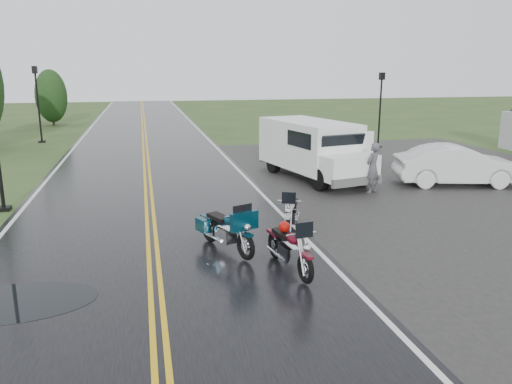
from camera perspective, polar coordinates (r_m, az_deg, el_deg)
ground at (r=11.47m, az=-11.62°, el=-7.94°), size 120.00×120.00×0.00m
road at (r=21.09m, az=-12.34°, el=2.07°), size 8.00×100.00×0.04m
parking_pad at (r=19.65m, az=21.91°, el=0.51°), size 14.00×24.00×0.03m
motorcycle_red at (r=9.94m, az=5.72°, el=-7.40°), size 1.05×2.16×1.22m
motorcycle_teal at (r=11.06m, az=-1.20°, el=-4.99°), size 1.55×2.28×1.27m
motorcycle_silver at (r=12.55m, az=3.69°, el=-2.99°), size 1.40×2.07×1.15m
van_white at (r=17.55m, az=7.43°, el=3.71°), size 3.44×6.20×2.30m
person_at_van at (r=17.68m, az=13.20°, el=2.61°), size 0.76×0.71×1.74m
sedan_white at (r=19.86m, az=22.03°, el=2.77°), size 4.72×2.60×1.48m
lamp_post_far_left at (r=32.05m, az=-23.63°, el=9.16°), size 0.38×0.38×4.45m
lamp_post_far_right at (r=28.28m, az=13.98°, el=9.06°), size 0.35×0.35×4.10m
tree_left_far at (r=41.58m, az=-22.32°, el=9.51°), size 2.35×2.35×3.62m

